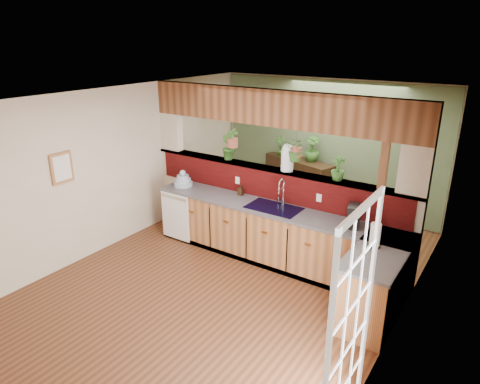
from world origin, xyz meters
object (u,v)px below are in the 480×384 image
Objects in this scene: coffee_maker at (353,217)px; paper_towel at (375,236)px; faucet at (282,191)px; soap_dispenser at (241,190)px; glass_jar at (287,157)px; shelving_console at (298,184)px; dish_stack at (183,181)px.

coffee_maker is 0.93× the size of paper_towel.
faucet is 2.42× the size of soap_dispenser.
coffee_maker is at bearing 135.11° from paper_towel.
paper_towel is 0.77× the size of glass_jar.
soap_dispenser reaches higher than shelving_console.
dish_stack is 3.02m from coffee_maker.
dish_stack reaches higher than shelving_console.
glass_jar reaches higher than coffee_maker.
faucet is 1.02× the size of glass_jar.
glass_jar reaches higher than soap_dispenser.
shelving_console is at bearing 117.44° from coffee_maker.
glass_jar is (-1.65, 0.79, 0.55)m from paper_towel.
soap_dispenser is at bearing -72.84° from shelving_console.
paper_towel is at bearing -6.83° from dish_stack.
soap_dispenser is at bearing -164.93° from glass_jar.
coffee_maker is at bearing -31.94° from shelving_console.
soap_dispenser is at bearing 162.00° from coffee_maker.
dish_stack is at bearing 173.17° from paper_towel.
faucet is 1.19m from coffee_maker.
faucet is 1.33× the size of paper_towel.
soap_dispenser is 0.97m from glass_jar.
dish_stack is 1.94m from glass_jar.
faucet is at bearing 159.84° from coffee_maker.
soap_dispenser is 0.55× the size of paper_towel.
soap_dispenser is (1.08, 0.18, 0.00)m from dish_stack.
coffee_maker reaches higher than dish_stack.
coffee_maker is at bearing 0.19° from dish_stack.
coffee_maker is (1.18, -0.15, -0.09)m from faucet.
coffee_maker is 0.72× the size of glass_jar.
paper_towel is at bearing -13.98° from soap_dispenser.
glass_jar is at bearing -51.92° from shelving_console.
soap_dispenser is 0.42× the size of glass_jar.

